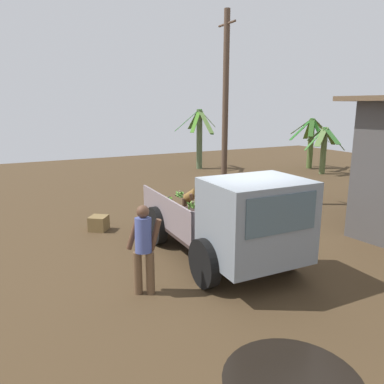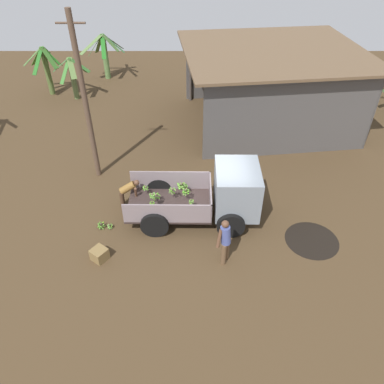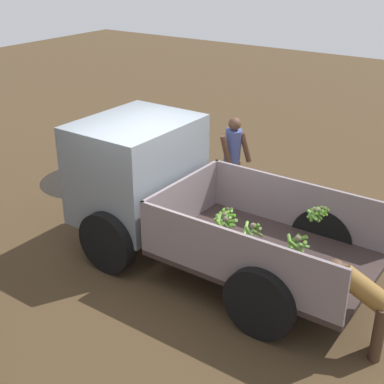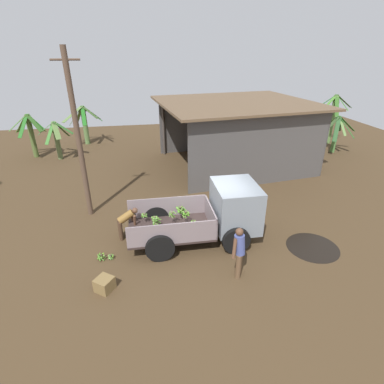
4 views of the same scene
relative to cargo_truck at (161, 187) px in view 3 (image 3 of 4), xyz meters
The scene contains 5 objects.
ground 1.19m from the cargo_truck, 136.32° to the left, with size 36.00×36.00×0.00m, color #45331F.
mud_patch_0 3.37m from the cargo_truck, 22.01° to the right, with size 1.78×1.78×0.01m, color black.
cargo_truck is the anchor object (origin of this frame).
person_foreground_visitor 2.08m from the cargo_truck, 91.08° to the right, with size 0.53×0.63×1.66m.
person_worker_loading 3.42m from the cargo_truck, behind, with size 0.76×0.54×1.14m.
Camera 3 is at (-4.20, 5.48, 4.41)m, focal length 50.00 mm.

